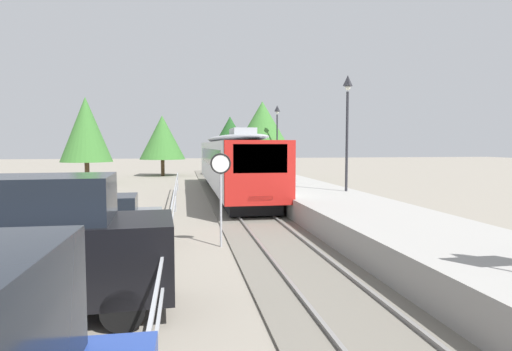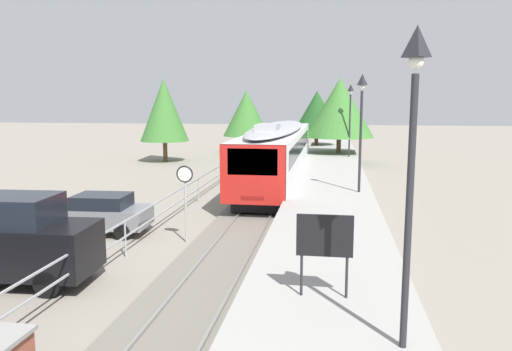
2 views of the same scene
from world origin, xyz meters
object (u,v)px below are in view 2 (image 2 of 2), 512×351
object	(u,v)px
platform_lamp_near_end	(413,129)
speed_limit_sign	(185,184)
parked_van_black	(3,238)
platform_lamp_far_end	(350,106)
platform_notice_board	(325,239)
parked_hatchback_grey	(98,213)
platform_lamp_mid_platform	(361,111)
commuter_train	(278,149)

from	to	relation	value
platform_lamp_near_end	speed_limit_sign	world-z (taller)	platform_lamp_near_end
parked_van_black	platform_lamp_far_end	bearing A→B (deg)	68.16
platform_notice_board	parked_hatchback_grey	world-z (taller)	platform_notice_board
platform_lamp_mid_platform	speed_limit_sign	world-z (taller)	platform_lamp_mid_platform
speed_limit_sign	parked_hatchback_grey	bearing A→B (deg)	169.77
platform_lamp_near_end	platform_lamp_mid_platform	distance (m)	14.70
platform_notice_board	speed_limit_sign	xyz separation A→B (m)	(-5.02, 6.50, -0.06)
commuter_train	platform_lamp_far_end	xyz separation A→B (m)	(4.56, 7.58, 2.48)
platform_lamp_near_end	platform_lamp_far_end	bearing A→B (deg)	90.00
platform_lamp_near_end	platform_notice_board	world-z (taller)	platform_lamp_near_end
speed_limit_sign	parked_van_black	xyz separation A→B (m)	(-3.83, -4.67, -0.83)
commuter_train	parked_van_black	bearing A→B (deg)	-107.55
speed_limit_sign	parked_van_black	distance (m)	6.09
parked_van_black	platform_lamp_mid_platform	bearing A→B (deg)	46.63
platform_notice_board	platform_lamp_mid_platform	bearing A→B (deg)	83.77
parked_hatchback_grey	platform_notice_board	bearing A→B (deg)	-39.44
platform_notice_board	parked_van_black	bearing A→B (deg)	168.27
commuter_train	parked_van_black	distance (m)	18.85
platform_lamp_mid_platform	speed_limit_sign	distance (m)	9.24
platform_lamp_mid_platform	parked_hatchback_grey	xyz separation A→B (m)	(-10.10, -5.50, -3.83)
commuter_train	parked_van_black	xyz separation A→B (m)	(-5.68, -17.95, -0.85)
platform_lamp_mid_platform	parked_hatchback_grey	distance (m)	12.12
platform_notice_board	speed_limit_sign	bearing A→B (deg)	127.69
platform_lamp_near_end	parked_van_black	distance (m)	11.43
parked_hatchback_grey	platform_lamp_near_end	bearing A→B (deg)	-42.31
commuter_train	platform_notice_board	size ratio (longest dim) A/B	10.92
platform_lamp_mid_platform	platform_lamp_far_end	size ratio (longest dim) A/B	1.00
commuter_train	speed_limit_sign	xyz separation A→B (m)	(-1.85, -13.29, -0.02)
platform_lamp_far_end	parked_hatchback_grey	bearing A→B (deg)	-116.57
commuter_train	speed_limit_sign	distance (m)	13.41
commuter_train	platform_lamp_near_end	bearing A→B (deg)	-78.20
commuter_train	parked_van_black	size ratio (longest dim) A/B	3.94
parked_van_black	commuter_train	bearing A→B (deg)	72.45
speed_limit_sign	commuter_train	bearing A→B (deg)	82.06
parked_van_black	parked_hatchback_grey	size ratio (longest dim) A/B	1.22
platform_notice_board	parked_van_black	distance (m)	9.08
speed_limit_sign	parked_van_black	world-z (taller)	speed_limit_sign
platform_notice_board	parked_hatchback_grey	distance (m)	11.37
platform_lamp_near_end	platform_lamp_mid_platform	bearing A→B (deg)	90.00
platform_lamp_near_end	parked_van_black	size ratio (longest dim) A/B	1.07
commuter_train	platform_notice_board	bearing A→B (deg)	-80.89
platform_notice_board	speed_limit_sign	world-z (taller)	speed_limit_sign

